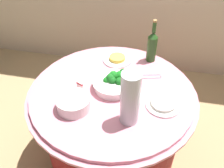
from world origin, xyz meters
name	(u,v)px	position (x,y,z in m)	size (l,w,h in m)	color
ground_plane	(112,153)	(0.00, 0.00, 0.00)	(6.00, 6.00, 0.00)	tan
buffet_table	(112,125)	(0.00, 0.00, 0.38)	(1.16, 1.16, 0.74)	maroon
broccoli_bowl	(114,82)	(0.01, 0.02, 0.79)	(0.28, 0.28, 0.12)	white
plate_stack	(73,103)	(-0.20, -0.21, 0.78)	(0.21, 0.21, 0.08)	white
wine_bottle	(152,46)	(0.22, 0.41, 0.87)	(0.07, 0.07, 0.34)	#23491B
decorative_fruit_vase	(130,100)	(0.15, -0.24, 0.90)	(0.11, 0.11, 0.34)	silver
serving_tongs	(151,76)	(0.24, 0.20, 0.74)	(0.17, 0.08, 0.01)	silver
food_plate_fried_egg	(117,59)	(-0.03, 0.35, 0.75)	(0.22, 0.22, 0.04)	white
food_plate_rice	(163,104)	(0.34, -0.08, 0.75)	(0.22, 0.22, 0.03)	white
label_placard_front	(80,85)	(-0.21, -0.04, 0.77)	(0.05, 0.03, 0.05)	white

